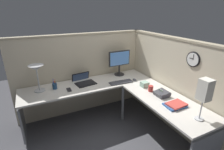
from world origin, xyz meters
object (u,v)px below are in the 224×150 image
object	(u,v)px
monitor	(119,61)
desk_lamp_paper	(205,91)
desk_lamp_dome	(37,70)
wall_clock	(193,59)
keyboard	(121,82)
laptop	(83,81)
book_stack	(175,105)
tissue_box	(145,84)
office_phone	(162,94)
computer_mouse	(135,80)
pen_cup	(55,86)
cell_phone	(69,90)
coffee_mug	(151,88)

from	to	relation	value
monitor	desk_lamp_paper	xyz separation A→B (m)	(0.16, -1.78, 0.09)
desk_lamp_dome	wall_clock	distance (m)	2.37
keyboard	laptop	bearing A→B (deg)	154.64
book_stack	keyboard	bearing A→B (deg)	105.49
desk_lamp_paper	tissue_box	xyz separation A→B (m)	(-0.04, 1.07, -0.34)
office_phone	desk_lamp_paper	xyz separation A→B (m)	(0.00, -0.67, 0.35)
desk_lamp_paper	book_stack	bearing A→B (deg)	95.99
desk_lamp_dome	tissue_box	xyz separation A→B (m)	(1.65, -0.62, -0.32)
desk_lamp_dome	tissue_box	size ratio (longest dim) A/B	3.71
desk_lamp_paper	tissue_box	distance (m)	1.12
monitor	keyboard	xyz separation A→B (m)	(-0.17, -0.38, -0.28)
computer_mouse	desk_lamp_dome	bearing A→B (deg)	169.00
desk_lamp_paper	tissue_box	bearing A→B (deg)	92.21
monitor	laptop	world-z (taller)	monitor
laptop	wall_clock	xyz separation A→B (m)	(1.26, -1.25, 0.58)
desk_lamp_dome	pen_cup	bearing A→B (deg)	-7.01
monitor	cell_phone	size ratio (longest dim) A/B	3.47
tissue_box	wall_clock	world-z (taller)	wall_clock
monitor	coffee_mug	size ratio (longest dim) A/B	5.21
book_stack	tissue_box	size ratio (longest dim) A/B	2.49
pen_cup	desk_lamp_paper	xyz separation A→B (m)	(1.46, -1.66, 0.33)
tissue_box	wall_clock	distance (m)	0.89
desk_lamp_dome	desk_lamp_paper	bearing A→B (deg)	-45.01
desk_lamp_paper	coffee_mug	size ratio (longest dim) A/B	5.52
cell_phone	tissue_box	xyz separation A→B (m)	(1.21, -0.45, 0.04)
office_phone	book_stack	xyz separation A→B (m)	(-0.03, -0.32, -0.02)
pen_cup	desk_lamp_paper	world-z (taller)	desk_lamp_paper
pen_cup	wall_clock	xyz separation A→B (m)	(1.78, -1.19, 0.55)
computer_mouse	desk_lamp_dome	size ratio (longest dim) A/B	0.23
desk_lamp_paper	wall_clock	bearing A→B (deg)	55.95
desk_lamp_dome	office_phone	world-z (taller)	desk_lamp_dome
pen_cup	laptop	bearing A→B (deg)	7.13
computer_mouse	tissue_box	size ratio (longest dim) A/B	0.87
monitor	cell_phone	world-z (taller)	monitor
desk_lamp_dome	desk_lamp_paper	size ratio (longest dim) A/B	0.84
pen_cup	desk_lamp_paper	size ratio (longest dim) A/B	0.34
tissue_box	cell_phone	bearing A→B (deg)	159.78
monitor	computer_mouse	bearing A→B (deg)	-74.28
wall_clock	desk_lamp_paper	bearing A→B (deg)	-124.05
laptop	keyboard	bearing A→B (deg)	-28.49
computer_mouse	desk_lamp_paper	bearing A→B (deg)	-88.01
pen_cup	tissue_box	distance (m)	1.53
laptop	desk_lamp_paper	distance (m)	2.00
pen_cup	wall_clock	world-z (taller)	wall_clock
pen_cup	wall_clock	size ratio (longest dim) A/B	0.82
computer_mouse	pen_cup	distance (m)	1.44
monitor	desk_lamp_dome	distance (m)	1.54
laptop	desk_lamp_dome	distance (m)	0.83
cell_phone	computer_mouse	bearing A→B (deg)	-4.75
coffee_mug	tissue_box	world-z (taller)	coffee_mug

